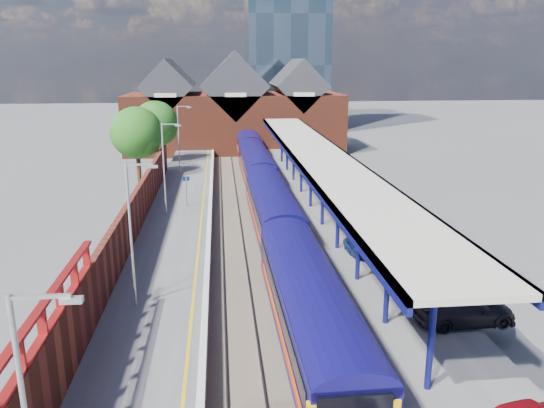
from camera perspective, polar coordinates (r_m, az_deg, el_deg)
The scene contains 22 objects.
ground at distance 49.76m, azimuth -2.93°, elevation 0.63°, with size 240.00×240.00×0.00m, color #5B5B5E.
ballast_bed at distance 40.16m, azimuth -2.21°, elevation -2.88°, with size 6.00×76.00×0.06m, color #473D33.
rails at distance 40.13m, azimuth -2.21°, elevation -2.76°, with size 4.51×76.00×0.14m.
left_platform at distance 40.08m, azimuth -10.09°, elevation -2.44°, with size 5.00×76.00×1.00m, color #565659.
right_platform at distance 40.80m, azimuth 6.23°, elevation -1.98°, with size 6.00×76.00×1.00m, color #565659.
coping_left at distance 39.81m, azimuth -6.75°, elevation -1.64°, with size 0.30×76.00×0.05m, color silver.
coping_right at distance 40.16m, azimuth 2.27°, elevation -1.40°, with size 0.30×76.00×0.05m, color silver.
yellow_line at distance 39.83m, azimuth -7.62°, elevation -1.69°, with size 0.14×76.00×0.01m, color yellow.
train at distance 47.27m, azimuth -1.02°, elevation 2.52°, with size 2.99×65.93×3.45m.
canopy at distance 41.44m, azimuth 5.17°, elevation 5.08°, with size 4.50×52.00×4.48m.
lamp_post_b at distance 25.58m, azimuth -14.69°, elevation -2.31°, with size 1.48×0.18×7.00m.
lamp_post_c at distance 41.02m, azimuth -11.39°, elevation 4.37°, with size 1.48×0.18×7.00m.
lamp_post_d at distance 56.77m, azimuth -9.89°, elevation 7.37°, with size 1.48×0.18×7.00m.
platform_sign at distance 43.33m, azimuth -9.19°, elevation 1.93°, with size 0.55×0.08×2.50m.
brick_wall at distance 33.71m, azimuth -15.43°, elevation -2.67°, with size 0.35×50.00×3.86m.
station_building at distance 76.48m, azimuth -4.05°, elevation 9.85°, with size 30.00×12.12×13.78m.
glass_tower at distance 99.19m, azimuth 1.50°, elevation 19.62°, with size 14.20×14.20×40.30m.
tree_near at distance 55.09m, azimuth -14.22°, elevation 7.28°, with size 5.20×5.20×8.10m.
tree_far at distance 62.84m, azimuth -12.28°, elevation 8.31°, with size 5.20×5.20×8.10m.
parked_car_silver at distance 30.43m, azimuth 15.16°, elevation -6.03°, with size 1.55×4.46×1.47m, color #B4B5B9.
parked_car_dark at distance 25.73m, azimuth 19.98°, elevation -10.62°, with size 1.86×4.57×1.33m, color black.
parked_car_blue at distance 33.18m, azimuth 11.79°, elevation -4.20°, with size 2.13×4.61×1.28m, color navy.
Camera 1 is at (-2.26, -18.12, 12.45)m, focal length 35.00 mm.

